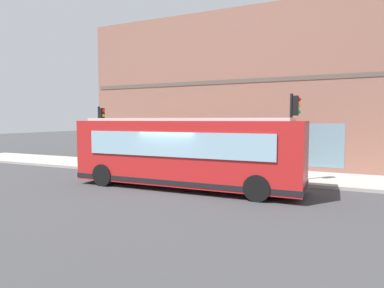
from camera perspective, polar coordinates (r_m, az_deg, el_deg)
name	(u,v)px	position (r m, az deg, el deg)	size (l,w,h in m)	color
ground	(176,189)	(14.15, -2.84, -7.93)	(120.00, 120.00, 0.00)	#38383A
sidewalk_curb	(213,172)	(18.24, 3.68, -4.92)	(3.92, 40.00, 0.15)	#9E9991
building_corner	(242,95)	(23.82, 8.85, 8.60)	(8.19, 19.21, 9.63)	#8C5B4C
city_bus_nearside	(186,153)	(14.15, -1.15, -1.55)	(2.66, 10.06, 3.07)	red
traffic_light_near_corner	(294,121)	(15.49, 17.55, 3.98)	(0.32, 0.49, 4.04)	black
traffic_light_down_block	(101,125)	(20.32, -15.82, 3.29)	(0.32, 0.49, 3.65)	black
fire_hydrant	(296,168)	(17.49, 17.91, -4.07)	(0.35, 0.35, 0.74)	gold
pedestrian_by_light_pole	(146,153)	(18.81, -8.08, -1.64)	(0.32, 0.32, 1.60)	#99994C
pedestrian_near_building_entrance	(118,149)	(21.47, -13.01, -0.85)	(0.32, 0.32, 1.68)	silver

